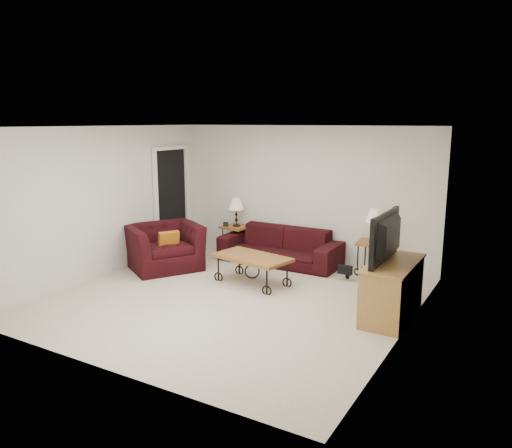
{
  "coord_description": "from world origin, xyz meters",
  "views": [
    {
      "loc": [
        3.83,
        -5.92,
        2.58
      ],
      "look_at": [
        0.0,
        0.7,
        1.0
      ],
      "focal_mm": 35.12,
      "sensor_mm": 36.0,
      "label": 1
    }
  ],
  "objects_px": {
    "lamp_right": "(374,225)",
    "backpack": "(348,265)",
    "coffee_table": "(252,270)",
    "tv_stand": "(392,290)",
    "side_table_left": "(236,240)",
    "armchair": "(164,247)",
    "television": "(394,238)",
    "lamp_left": "(236,212)",
    "sofa": "(280,246)",
    "side_table_right": "(373,258)"
  },
  "relations": [
    {
      "from": "lamp_right",
      "to": "backpack",
      "type": "xyz_separation_m",
      "value": [
        -0.28,
        -0.46,
        -0.63
      ]
    },
    {
      "from": "coffee_table",
      "to": "tv_stand",
      "type": "height_order",
      "value": "tv_stand"
    },
    {
      "from": "side_table_left",
      "to": "armchair",
      "type": "bearing_deg",
      "value": -110.43
    },
    {
      "from": "tv_stand",
      "to": "television",
      "type": "distance_m",
      "value": 0.71
    },
    {
      "from": "lamp_left",
      "to": "coffee_table",
      "type": "relative_size",
      "value": 0.45
    },
    {
      "from": "lamp_right",
      "to": "coffee_table",
      "type": "xyz_separation_m",
      "value": [
        -1.53,
        -1.46,
        -0.63
      ]
    },
    {
      "from": "backpack",
      "to": "coffee_table",
      "type": "bearing_deg",
      "value": -152.05
    },
    {
      "from": "lamp_left",
      "to": "sofa",
      "type": "bearing_deg",
      "value": -9.69
    },
    {
      "from": "side_table_right",
      "to": "television",
      "type": "bearing_deg",
      "value": -66.04
    },
    {
      "from": "side_table_right",
      "to": "side_table_left",
      "type": "bearing_deg",
      "value": -180.0
    },
    {
      "from": "armchair",
      "to": "coffee_table",
      "type": "bearing_deg",
      "value": -57.38
    },
    {
      "from": "side_table_left",
      "to": "coffee_table",
      "type": "xyz_separation_m",
      "value": [
        1.22,
        -1.46,
        -0.05
      ]
    },
    {
      "from": "lamp_right",
      "to": "armchair",
      "type": "xyz_separation_m",
      "value": [
        -3.31,
        -1.51,
        -0.47
      ]
    },
    {
      "from": "sofa",
      "to": "side_table_left",
      "type": "relative_size",
      "value": 4.02
    },
    {
      "from": "lamp_right",
      "to": "tv_stand",
      "type": "xyz_separation_m",
      "value": [
        0.79,
        -1.74,
        -0.48
      ]
    },
    {
      "from": "lamp_right",
      "to": "television",
      "type": "height_order",
      "value": "television"
    },
    {
      "from": "lamp_right",
      "to": "tv_stand",
      "type": "relative_size",
      "value": 0.45
    },
    {
      "from": "lamp_right",
      "to": "tv_stand",
      "type": "height_order",
      "value": "lamp_right"
    },
    {
      "from": "side_table_left",
      "to": "tv_stand",
      "type": "relative_size",
      "value": 0.44
    },
    {
      "from": "armchair",
      "to": "tv_stand",
      "type": "xyz_separation_m",
      "value": [
        4.11,
        -0.24,
        -0.01
      ]
    },
    {
      "from": "lamp_right",
      "to": "tv_stand",
      "type": "distance_m",
      "value": 1.97
    },
    {
      "from": "television",
      "to": "armchair",
      "type": "bearing_deg",
      "value": -93.31
    },
    {
      "from": "lamp_left",
      "to": "backpack",
      "type": "xyz_separation_m",
      "value": [
        2.47,
        -0.46,
        -0.6
      ]
    },
    {
      "from": "armchair",
      "to": "television",
      "type": "xyz_separation_m",
      "value": [
        4.08,
        -0.24,
        0.7
      ]
    },
    {
      "from": "side_table_left",
      "to": "tv_stand",
      "type": "distance_m",
      "value": 3.95
    },
    {
      "from": "backpack",
      "to": "side_table_right",
      "type": "bearing_deg",
      "value": 48.35
    },
    {
      "from": "coffee_table",
      "to": "armchair",
      "type": "bearing_deg",
      "value": -178.6
    },
    {
      "from": "lamp_left",
      "to": "backpack",
      "type": "distance_m",
      "value": 2.59
    },
    {
      "from": "side_table_right",
      "to": "armchair",
      "type": "distance_m",
      "value": 3.64
    },
    {
      "from": "armchair",
      "to": "lamp_right",
      "type": "bearing_deg",
      "value": -34.31
    },
    {
      "from": "lamp_left",
      "to": "coffee_table",
      "type": "bearing_deg",
      "value": -50.16
    },
    {
      "from": "lamp_right",
      "to": "backpack",
      "type": "distance_m",
      "value": 0.83
    },
    {
      "from": "lamp_left",
      "to": "tv_stand",
      "type": "relative_size",
      "value": 0.44
    },
    {
      "from": "coffee_table",
      "to": "armchair",
      "type": "relative_size",
      "value": 1.01
    },
    {
      "from": "side_table_right",
      "to": "tv_stand",
      "type": "relative_size",
      "value": 0.45
    },
    {
      "from": "side_table_left",
      "to": "backpack",
      "type": "distance_m",
      "value": 2.52
    },
    {
      "from": "sofa",
      "to": "tv_stand",
      "type": "relative_size",
      "value": 1.76
    },
    {
      "from": "sofa",
      "to": "side_table_right",
      "type": "relative_size",
      "value": 3.89
    },
    {
      "from": "side_table_left",
      "to": "television",
      "type": "height_order",
      "value": "television"
    },
    {
      "from": "coffee_table",
      "to": "television",
      "type": "relative_size",
      "value": 1.08
    },
    {
      "from": "side_table_right",
      "to": "lamp_left",
      "type": "bearing_deg",
      "value": -180.0
    },
    {
      "from": "side_table_left",
      "to": "television",
      "type": "relative_size",
      "value": 0.49
    },
    {
      "from": "armchair",
      "to": "tv_stand",
      "type": "distance_m",
      "value": 4.11
    },
    {
      "from": "sofa",
      "to": "television",
      "type": "relative_size",
      "value": 1.96
    },
    {
      "from": "coffee_table",
      "to": "lamp_left",
      "type": "bearing_deg",
      "value": 129.84
    },
    {
      "from": "armchair",
      "to": "tv_stand",
      "type": "height_order",
      "value": "armchair"
    },
    {
      "from": "sofa",
      "to": "lamp_left",
      "type": "bearing_deg",
      "value": 170.31
    },
    {
      "from": "side_table_right",
      "to": "television",
      "type": "relative_size",
      "value": 0.5
    },
    {
      "from": "armchair",
      "to": "backpack",
      "type": "height_order",
      "value": "armchair"
    },
    {
      "from": "armchair",
      "to": "backpack",
      "type": "bearing_deg",
      "value": -39.78
    }
  ]
}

